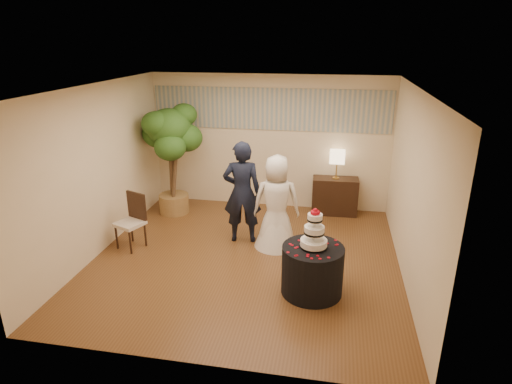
% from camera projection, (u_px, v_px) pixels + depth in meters
% --- Properties ---
extents(floor, '(5.00, 5.00, 0.00)m').
position_uv_depth(floor, '(246.00, 258.00, 7.16)').
color(floor, brown).
rests_on(floor, ground).
extents(ceiling, '(5.00, 5.00, 0.00)m').
position_uv_depth(ceiling, '(244.00, 88.00, 6.19)').
color(ceiling, white).
rests_on(ceiling, wall_back).
extents(wall_back, '(5.00, 0.06, 2.80)m').
position_uv_depth(wall_back, '(269.00, 142.00, 8.98)').
color(wall_back, beige).
rests_on(wall_back, ground).
extents(wall_front, '(5.00, 0.06, 2.80)m').
position_uv_depth(wall_front, '(195.00, 255.00, 4.37)').
color(wall_front, beige).
rests_on(wall_front, ground).
extents(wall_left, '(0.06, 5.00, 2.80)m').
position_uv_depth(wall_left, '(98.00, 171.00, 7.10)').
color(wall_left, beige).
rests_on(wall_left, ground).
extents(wall_right, '(0.06, 5.00, 2.80)m').
position_uv_depth(wall_right, '(412.00, 189.00, 6.25)').
color(wall_right, beige).
rests_on(wall_right, ground).
extents(mural_border, '(4.90, 0.02, 0.85)m').
position_uv_depth(mural_border, '(270.00, 109.00, 8.73)').
color(mural_border, '#A0A496').
rests_on(mural_border, wall_back).
extents(groom, '(0.73, 0.54, 1.84)m').
position_uv_depth(groom, '(242.00, 192.00, 7.50)').
color(groom, black).
rests_on(groom, floor).
extents(bride, '(0.90, 0.86, 1.65)m').
position_uv_depth(bride, '(277.00, 202.00, 7.32)').
color(bride, white).
rests_on(bride, floor).
extents(cake_table, '(0.89, 0.89, 0.72)m').
position_uv_depth(cake_table, '(312.00, 270.00, 6.10)').
color(cake_table, black).
rests_on(cake_table, floor).
extents(wedding_cake, '(0.38, 0.38, 0.59)m').
position_uv_depth(wedding_cake, '(314.00, 228.00, 5.88)').
color(wedding_cake, white).
rests_on(wedding_cake, cake_table).
extents(console, '(0.94, 0.45, 0.77)m').
position_uv_depth(console, '(335.00, 196.00, 8.86)').
color(console, black).
rests_on(console, floor).
extents(table_lamp, '(0.30, 0.30, 0.58)m').
position_uv_depth(table_lamp, '(337.00, 165.00, 8.63)').
color(table_lamp, beige).
rests_on(table_lamp, console).
extents(ficus_tree, '(1.28, 1.28, 2.30)m').
position_uv_depth(ficus_tree, '(171.00, 160.00, 8.65)').
color(ficus_tree, '#2B561B').
rests_on(ficus_tree, floor).
extents(side_chair, '(0.59, 0.60, 0.97)m').
position_uv_depth(side_chair, '(130.00, 222.00, 7.38)').
color(side_chair, black).
rests_on(side_chair, floor).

